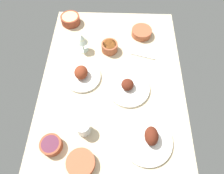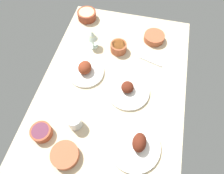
# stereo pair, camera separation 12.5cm
# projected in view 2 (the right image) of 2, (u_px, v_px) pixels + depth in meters

# --- Properties ---
(dining_table) EXTENTS (1.40, 0.90, 0.04)m
(dining_table) POSITION_uv_depth(u_px,v_px,m) (112.00, 90.00, 1.28)
(dining_table) COLOR #C6B28E
(dining_table) RESTS_ON ground
(plate_center_main) EXTENTS (0.26, 0.26, 0.07)m
(plate_center_main) POSITION_uv_depth(u_px,v_px,m) (128.00, 90.00, 1.24)
(plate_center_main) COLOR silver
(plate_center_main) RESTS_ON dining_table
(plate_far_side) EXTENTS (0.28, 0.28, 0.09)m
(plate_far_side) POSITION_uv_depth(u_px,v_px,m) (136.00, 145.00, 1.07)
(plate_far_side) COLOR silver
(plate_far_side) RESTS_ON dining_table
(plate_near_viewer) EXTENTS (0.23, 0.23, 0.08)m
(plate_near_viewer) POSITION_uv_depth(u_px,v_px,m) (86.00, 71.00, 1.31)
(plate_near_viewer) COLOR silver
(plate_near_viewer) RESTS_ON dining_table
(bowl_cream) EXTENTS (0.15, 0.15, 0.05)m
(bowl_cream) POSITION_uv_depth(u_px,v_px,m) (154.00, 37.00, 1.45)
(bowl_cream) COLOR #A35133
(bowl_cream) RESTS_ON dining_table
(bowl_onions) EXTENTS (0.11, 0.11, 0.05)m
(bowl_onions) POSITION_uv_depth(u_px,v_px,m) (41.00, 132.00, 1.10)
(bowl_onions) COLOR brown
(bowl_onions) RESTS_ON dining_table
(bowl_soup) EXTENTS (0.11, 0.11, 0.06)m
(bowl_soup) POSITION_uv_depth(u_px,v_px,m) (118.00, 47.00, 1.39)
(bowl_soup) COLOR #A35133
(bowl_soup) RESTS_ON dining_table
(bowl_potatoes) EXTENTS (0.14, 0.14, 0.06)m
(bowl_potatoes) POSITION_uv_depth(u_px,v_px,m) (87.00, 15.00, 1.56)
(bowl_potatoes) COLOR brown
(bowl_potatoes) RESTS_ON dining_table
(bowl_pasta) EXTENTS (0.15, 0.15, 0.05)m
(bowl_pasta) POSITION_uv_depth(u_px,v_px,m) (65.00, 155.00, 1.04)
(bowl_pasta) COLOR #A35133
(bowl_pasta) RESTS_ON dining_table
(wine_glass) EXTENTS (0.08, 0.08, 0.14)m
(wine_glass) POSITION_uv_depth(u_px,v_px,m) (92.00, 36.00, 1.36)
(wine_glass) COLOR silver
(wine_glass) RESTS_ON dining_table
(water_tumbler) EXTENTS (0.08, 0.08, 0.09)m
(water_tumbler) POSITION_uv_depth(u_px,v_px,m) (75.00, 122.00, 1.11)
(water_tumbler) COLOR silver
(water_tumbler) RESTS_ON dining_table
(fork_loose) EXTENTS (0.05, 0.16, 0.01)m
(fork_loose) POSITION_uv_depth(u_px,v_px,m) (150.00, 62.00, 1.37)
(fork_loose) COLOR silver
(fork_loose) RESTS_ON dining_table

